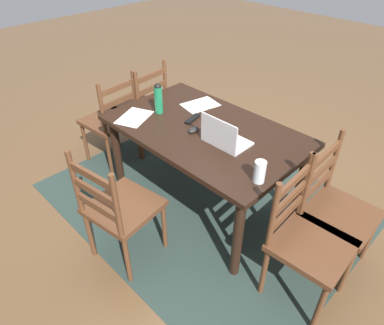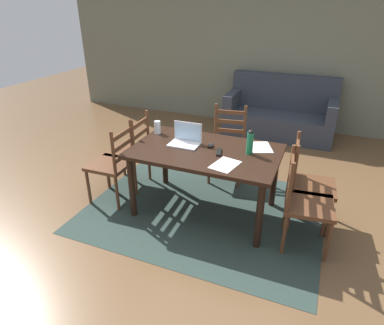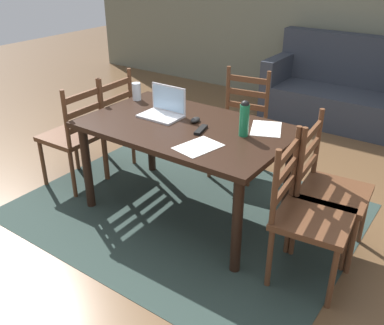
{
  "view_description": "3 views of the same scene",
  "coord_description": "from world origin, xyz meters",
  "px_view_note": "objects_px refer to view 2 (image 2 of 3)",
  "views": [
    {
      "loc": [
        -1.57,
        1.69,
        2.1
      ],
      "look_at": [
        0.02,
        0.12,
        0.46
      ],
      "focal_mm": 32.29,
      "sensor_mm": 36.0,
      "label": 1
    },
    {
      "loc": [
        1.08,
        -2.98,
        2.16
      ],
      "look_at": [
        -0.14,
        -0.02,
        0.58
      ],
      "focal_mm": 31.21,
      "sensor_mm": 36.0,
      "label": 2
    },
    {
      "loc": [
        1.75,
        -2.38,
        1.94
      ],
      "look_at": [
        0.06,
        -0.0,
        0.46
      ],
      "focal_mm": 40.28,
      "sensor_mm": 36.0,
      "label": 3
    }
  ],
  "objects_px": {
    "water_bottle": "(250,141)",
    "computer_mouse": "(211,145)",
    "dining_table": "(205,158)",
    "chair_right_near": "(305,203)",
    "chair_left_near": "(113,164)",
    "tv_remote": "(219,152)",
    "chair_left_far": "(130,152)",
    "drinking_glass": "(157,127)",
    "laptop": "(186,139)",
    "couch": "(280,115)",
    "chair_right_far": "(308,184)",
    "chair_far_head": "(227,145)"
  },
  "relations": [
    {
      "from": "computer_mouse",
      "to": "laptop",
      "type": "bearing_deg",
      "value": 178.3
    },
    {
      "from": "dining_table",
      "to": "water_bottle",
      "type": "distance_m",
      "value": 0.5
    },
    {
      "from": "couch",
      "to": "computer_mouse",
      "type": "xyz_separation_m",
      "value": [
        -0.35,
        -2.61,
        0.41
      ]
    },
    {
      "from": "chair_left_near",
      "to": "chair_right_far",
      "type": "bearing_deg",
      "value": 10.01
    },
    {
      "from": "computer_mouse",
      "to": "drinking_glass",
      "type": "bearing_deg",
      "value": 162.12
    },
    {
      "from": "chair_right_near",
      "to": "drinking_glass",
      "type": "xyz_separation_m",
      "value": [
        -1.74,
        0.42,
        0.36
      ]
    },
    {
      "from": "chair_left_near",
      "to": "tv_remote",
      "type": "distance_m",
      "value": 1.25
    },
    {
      "from": "dining_table",
      "to": "water_bottle",
      "type": "xyz_separation_m",
      "value": [
        0.44,
        0.08,
        0.22
      ]
    },
    {
      "from": "chair_left_far",
      "to": "chair_right_near",
      "type": "bearing_deg",
      "value": -10.31
    },
    {
      "from": "chair_right_near",
      "to": "laptop",
      "type": "xyz_separation_m",
      "value": [
        -1.31,
        0.26,
        0.34
      ]
    },
    {
      "from": "chair_left_near",
      "to": "chair_far_head",
      "type": "bearing_deg",
      "value": 44.48
    },
    {
      "from": "chair_left_far",
      "to": "chair_right_far",
      "type": "relative_size",
      "value": 1.0
    },
    {
      "from": "chair_right_far",
      "to": "tv_remote",
      "type": "relative_size",
      "value": 5.59
    },
    {
      "from": "chair_right_far",
      "to": "dining_table",
      "type": "bearing_deg",
      "value": -170.06
    },
    {
      "from": "water_bottle",
      "to": "dining_table",
      "type": "bearing_deg",
      "value": -169.74
    },
    {
      "from": "dining_table",
      "to": "chair_right_near",
      "type": "bearing_deg",
      "value": -10.37
    },
    {
      "from": "chair_far_head",
      "to": "laptop",
      "type": "height_order",
      "value": "laptop"
    },
    {
      "from": "dining_table",
      "to": "chair_left_near",
      "type": "height_order",
      "value": "chair_left_near"
    },
    {
      "from": "chair_far_head",
      "to": "computer_mouse",
      "type": "bearing_deg",
      "value": -87.77
    },
    {
      "from": "dining_table",
      "to": "chair_right_near",
      "type": "distance_m",
      "value": 1.09
    },
    {
      "from": "water_bottle",
      "to": "tv_remote",
      "type": "height_order",
      "value": "water_bottle"
    },
    {
      "from": "dining_table",
      "to": "laptop",
      "type": "height_order",
      "value": "laptop"
    },
    {
      "from": "water_bottle",
      "to": "computer_mouse",
      "type": "relative_size",
      "value": 2.55
    },
    {
      "from": "water_bottle",
      "to": "tv_remote",
      "type": "distance_m",
      "value": 0.33
    },
    {
      "from": "dining_table",
      "to": "drinking_glass",
      "type": "xyz_separation_m",
      "value": [
        -0.68,
        0.23,
        0.17
      ]
    },
    {
      "from": "chair_left_far",
      "to": "tv_remote",
      "type": "distance_m",
      "value": 1.26
    },
    {
      "from": "chair_right_far",
      "to": "couch",
      "type": "relative_size",
      "value": 0.53
    },
    {
      "from": "computer_mouse",
      "to": "tv_remote",
      "type": "relative_size",
      "value": 0.59
    },
    {
      "from": "chair_left_far",
      "to": "drinking_glass",
      "type": "xyz_separation_m",
      "value": [
        0.37,
        0.04,
        0.36
      ]
    },
    {
      "from": "couch",
      "to": "water_bottle",
      "type": "distance_m",
      "value": 2.68
    },
    {
      "from": "chair_far_head",
      "to": "tv_remote",
      "type": "relative_size",
      "value": 5.59
    },
    {
      "from": "chair_right_near",
      "to": "computer_mouse",
      "type": "distance_m",
      "value": 1.11
    },
    {
      "from": "chair_right_near",
      "to": "computer_mouse",
      "type": "xyz_separation_m",
      "value": [
        -1.03,
        0.29,
        0.3
      ]
    },
    {
      "from": "chair_left_far",
      "to": "couch",
      "type": "height_order",
      "value": "couch"
    },
    {
      "from": "dining_table",
      "to": "chair_left_near",
      "type": "xyz_separation_m",
      "value": [
        -1.05,
        -0.19,
        -0.19
      ]
    },
    {
      "from": "dining_table",
      "to": "laptop",
      "type": "xyz_separation_m",
      "value": [
        -0.25,
        0.07,
        0.15
      ]
    },
    {
      "from": "water_bottle",
      "to": "drinking_glass",
      "type": "height_order",
      "value": "water_bottle"
    },
    {
      "from": "water_bottle",
      "to": "computer_mouse",
      "type": "xyz_separation_m",
      "value": [
        -0.42,
        0.02,
        -0.12
      ]
    },
    {
      "from": "dining_table",
      "to": "computer_mouse",
      "type": "bearing_deg",
      "value": 76.65
    },
    {
      "from": "chair_left_near",
      "to": "tv_remote",
      "type": "xyz_separation_m",
      "value": [
        1.21,
        0.16,
        0.29
      ]
    },
    {
      "from": "chair_left_near",
      "to": "computer_mouse",
      "type": "bearing_deg",
      "value": 14.76
    },
    {
      "from": "chair_left_far",
      "to": "chair_far_head",
      "type": "bearing_deg",
      "value": 31.86
    },
    {
      "from": "dining_table",
      "to": "chair_right_near",
      "type": "xyz_separation_m",
      "value": [
        1.05,
        -0.19,
        -0.19
      ]
    },
    {
      "from": "dining_table",
      "to": "chair_left_far",
      "type": "bearing_deg",
      "value": 169.75
    },
    {
      "from": "chair_left_near",
      "to": "chair_right_far",
      "type": "relative_size",
      "value": 1.0
    },
    {
      "from": "chair_left_far",
      "to": "tv_remote",
      "type": "bearing_deg",
      "value": -10.09
    },
    {
      "from": "dining_table",
      "to": "chair_far_head",
      "type": "distance_m",
      "value": 0.86
    },
    {
      "from": "chair_left_far",
      "to": "drinking_glass",
      "type": "relative_size",
      "value": 6.46
    },
    {
      "from": "chair_right_near",
      "to": "drinking_glass",
      "type": "bearing_deg",
      "value": 166.27
    },
    {
      "from": "couch",
      "to": "water_bottle",
      "type": "relative_size",
      "value": 7.05
    }
  ]
}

